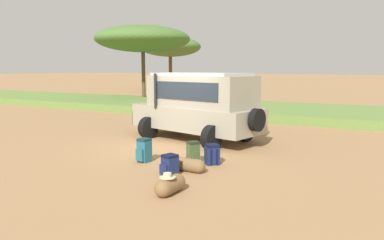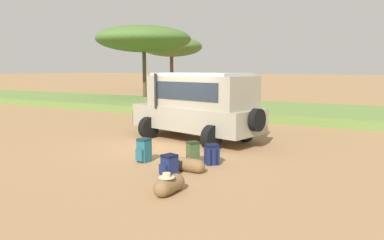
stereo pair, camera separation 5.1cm
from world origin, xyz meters
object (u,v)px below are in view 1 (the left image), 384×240
object	(u,v)px
duffel_bag_soft_canvas	(189,165)
acacia_tree_far_left	(170,47)
backpack_near_rear_wheel	(144,151)
duffel_bag_low_black_case	(170,185)
backpack_cluster_center	(193,152)
backpack_beside_front_wheel	(170,165)
acacia_tree_left_mid	(143,39)
safari_vehicle	(198,105)
backpack_outermost	(212,154)

from	to	relation	value
duffel_bag_soft_canvas	acacia_tree_far_left	size ratio (longest dim) A/B	0.12
backpack_near_rear_wheel	duffel_bag_low_black_case	distance (m)	2.83
duffel_bag_low_black_case	backpack_near_rear_wheel	bearing A→B (deg)	136.78
backpack_near_rear_wheel	backpack_cluster_center	bearing A→B (deg)	24.66
backpack_beside_front_wheel	acacia_tree_left_mid	size ratio (longest dim) A/B	0.07
safari_vehicle	acacia_tree_left_mid	distance (m)	15.95
backpack_outermost	duffel_bag_soft_canvas	xyz separation A→B (m)	(-0.19, -0.94, -0.10)
acacia_tree_far_left	acacia_tree_left_mid	distance (m)	16.76
backpack_near_rear_wheel	duffel_bag_low_black_case	bearing A→B (deg)	-43.22
duffel_bag_low_black_case	backpack_cluster_center	bearing A→B (deg)	107.80
safari_vehicle	backpack_outermost	bearing A→B (deg)	-56.17
safari_vehicle	backpack_cluster_center	bearing A→B (deg)	-64.71
safari_vehicle	backpack_near_rear_wheel	world-z (taller)	safari_vehicle
duffel_bag_soft_canvas	acacia_tree_left_mid	size ratio (longest dim) A/B	0.12
acacia_tree_far_left	acacia_tree_left_mid	world-z (taller)	acacia_tree_far_left
backpack_near_rear_wheel	acacia_tree_left_mid	world-z (taller)	acacia_tree_left_mid
backpack_outermost	acacia_tree_far_left	xyz separation A→B (m)	(-19.61, 29.49, 4.87)
backpack_outermost	acacia_tree_left_mid	world-z (taller)	acacia_tree_left_mid
backpack_cluster_center	acacia_tree_far_left	world-z (taller)	acacia_tree_far_left
duffel_bag_soft_canvas	acacia_tree_far_left	xyz separation A→B (m)	(-19.42, 30.43, 4.97)
backpack_near_rear_wheel	duffel_bag_soft_canvas	size ratio (longest dim) A/B	0.73
backpack_cluster_center	duffel_bag_soft_canvas	distance (m)	0.91
backpack_outermost	duffel_bag_low_black_case	world-z (taller)	backpack_outermost
duffel_bag_low_black_case	acacia_tree_far_left	size ratio (longest dim) A/B	0.12
backpack_outermost	safari_vehicle	bearing A→B (deg)	123.83
safari_vehicle	backpack_cluster_center	xyz separation A→B (m)	(1.42, -3.01, -1.00)
duffel_bag_soft_canvas	acacia_tree_left_mid	bearing A→B (deg)	129.13
backpack_cluster_center	backpack_outermost	bearing A→B (deg)	10.68
duffel_bag_soft_canvas	backpack_near_rear_wheel	bearing A→B (deg)	170.47
acacia_tree_left_mid	backpack_near_rear_wheel	bearing A→B (deg)	-54.17
backpack_outermost	duffel_bag_low_black_case	size ratio (longest dim) A/B	0.62
backpack_near_rear_wheel	acacia_tree_left_mid	bearing A→B (deg)	125.83
safari_vehicle	acacia_tree_far_left	size ratio (longest dim) A/B	0.73
backpack_cluster_center	acacia_tree_left_mid	xyz separation A→B (m)	(-12.05, 14.38, 4.47)
backpack_outermost	duffel_bag_soft_canvas	distance (m)	0.97
backpack_outermost	acacia_tree_left_mid	distance (m)	19.55
backpack_outermost	backpack_cluster_center	bearing A→B (deg)	-169.32
acacia_tree_left_mid	duffel_bag_soft_canvas	bearing A→B (deg)	-50.87
backpack_cluster_center	acacia_tree_left_mid	bearing A→B (deg)	129.96
backpack_outermost	duffel_bag_soft_canvas	world-z (taller)	backpack_outermost
backpack_outermost	acacia_tree_left_mid	xyz separation A→B (m)	(-12.58, 14.28, 4.49)
safari_vehicle	acacia_tree_left_mid	bearing A→B (deg)	133.06
safari_vehicle	acacia_tree_left_mid	size ratio (longest dim) A/B	0.75
backpack_beside_front_wheel	backpack_outermost	world-z (taller)	backpack_outermost
duffel_bag_low_black_case	acacia_tree_far_left	bearing A→B (deg)	121.78
backpack_beside_front_wheel	backpack_outermost	xyz separation A→B (m)	(0.45, 1.46, 0.02)
backpack_beside_front_wheel	backpack_cluster_center	world-z (taller)	backpack_cluster_center
safari_vehicle	duffel_bag_low_black_case	size ratio (longest dim) A/B	6.10
safari_vehicle	backpack_outermost	world-z (taller)	safari_vehicle
backpack_near_rear_wheel	backpack_outermost	xyz separation A→B (m)	(1.78, 0.67, -0.05)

